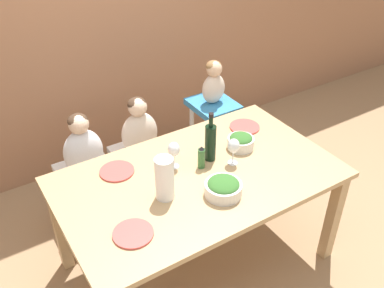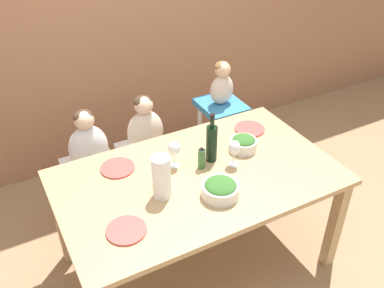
# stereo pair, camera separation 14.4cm
# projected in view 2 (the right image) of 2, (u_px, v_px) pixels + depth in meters

# --- Properties ---
(ground_plane) EXTENTS (14.00, 14.00, 0.00)m
(ground_plane) POSITION_uv_depth(u_px,v_px,m) (197.00, 259.00, 2.94)
(ground_plane) COLOR #9E7A56
(wall_back) EXTENTS (10.00, 0.09, 2.70)m
(wall_back) POSITION_uv_depth(u_px,v_px,m) (105.00, 5.00, 3.25)
(wall_back) COLOR #9E6B4C
(wall_back) RESTS_ON ground_plane
(dining_table) EXTENTS (1.65, 0.98, 0.74)m
(dining_table) POSITION_uv_depth(u_px,v_px,m) (198.00, 187.00, 2.57)
(dining_table) COLOR tan
(dining_table) RESTS_ON ground_plane
(chair_far_left) EXTENTS (0.38, 0.43, 0.46)m
(chair_far_left) POSITION_uv_depth(u_px,v_px,m) (93.00, 175.00, 3.08)
(chair_far_left) COLOR silver
(chair_far_left) RESTS_ON ground_plane
(chair_far_center) EXTENTS (0.38, 0.43, 0.46)m
(chair_far_center) POSITION_uv_depth(u_px,v_px,m) (147.00, 159.00, 3.24)
(chair_far_center) COLOR silver
(chair_far_center) RESTS_ON ground_plane
(chair_right_highchair) EXTENTS (0.32, 0.36, 0.70)m
(chair_right_highchair) POSITION_uv_depth(u_px,v_px,m) (220.00, 120.00, 3.40)
(chair_right_highchair) COLOR silver
(chair_right_highchair) RESTS_ON ground_plane
(person_child_left) EXTENTS (0.27, 0.18, 0.46)m
(person_child_left) POSITION_uv_depth(u_px,v_px,m) (88.00, 142.00, 2.92)
(person_child_left) COLOR silver
(person_child_left) RESTS_ON chair_far_left
(person_child_center) EXTENTS (0.27, 0.18, 0.46)m
(person_child_center) POSITION_uv_depth(u_px,v_px,m) (145.00, 127.00, 3.08)
(person_child_center) COLOR beige
(person_child_center) RESTS_ON chair_far_center
(person_baby_right) EXTENTS (0.19, 0.13, 0.34)m
(person_baby_right) POSITION_uv_depth(u_px,v_px,m) (222.00, 83.00, 3.22)
(person_baby_right) COLOR beige
(person_baby_right) RESTS_ON chair_right_highchair
(wine_bottle) EXTENTS (0.07, 0.07, 0.33)m
(wine_bottle) POSITION_uv_depth(u_px,v_px,m) (212.00, 142.00, 2.58)
(wine_bottle) COLOR black
(wine_bottle) RESTS_ON dining_table
(paper_towel_roll) EXTENTS (0.10, 0.10, 0.26)m
(paper_towel_roll) POSITION_uv_depth(u_px,v_px,m) (161.00, 177.00, 2.30)
(paper_towel_roll) COLOR white
(paper_towel_roll) RESTS_ON dining_table
(wine_glass_near) EXTENTS (0.07, 0.07, 0.17)m
(wine_glass_near) POSITION_uv_depth(u_px,v_px,m) (234.00, 148.00, 2.54)
(wine_glass_near) COLOR white
(wine_glass_near) RESTS_ON dining_table
(wine_glass_far) EXTENTS (0.07, 0.07, 0.17)m
(wine_glass_far) POSITION_uv_depth(u_px,v_px,m) (174.00, 149.00, 2.53)
(wine_glass_far) COLOR white
(wine_glass_far) RESTS_ON dining_table
(salad_bowl_large) EXTENTS (0.21, 0.21, 0.10)m
(salad_bowl_large) POSITION_uv_depth(u_px,v_px,m) (220.00, 189.00, 2.35)
(salad_bowl_large) COLOR silver
(salad_bowl_large) RESTS_ON dining_table
(salad_bowl_small) EXTENTS (0.17, 0.17, 0.10)m
(salad_bowl_small) POSITION_uv_depth(u_px,v_px,m) (243.00, 143.00, 2.71)
(salad_bowl_small) COLOR silver
(salad_bowl_small) RESTS_ON dining_table
(dinner_plate_front_left) EXTENTS (0.21, 0.21, 0.01)m
(dinner_plate_front_left) POSITION_uv_depth(u_px,v_px,m) (126.00, 230.00, 2.15)
(dinner_plate_front_left) COLOR #D14C47
(dinner_plate_front_left) RESTS_ON dining_table
(dinner_plate_back_left) EXTENTS (0.21, 0.21, 0.01)m
(dinner_plate_back_left) POSITION_uv_depth(u_px,v_px,m) (117.00, 168.00, 2.57)
(dinner_plate_back_left) COLOR #D14C47
(dinner_plate_back_left) RESTS_ON dining_table
(dinner_plate_back_right) EXTENTS (0.21, 0.21, 0.01)m
(dinner_plate_back_right) POSITION_uv_depth(u_px,v_px,m) (250.00, 129.00, 2.93)
(dinner_plate_back_right) COLOR #D14C47
(dinner_plate_back_right) RESTS_ON dining_table
(condiment_bottle_hot_sauce) EXTENTS (0.04, 0.04, 0.15)m
(condiment_bottle_hot_sauce) POSITION_uv_depth(u_px,v_px,m) (202.00, 158.00, 2.54)
(condiment_bottle_hot_sauce) COLOR #336633
(condiment_bottle_hot_sauce) RESTS_ON dining_table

